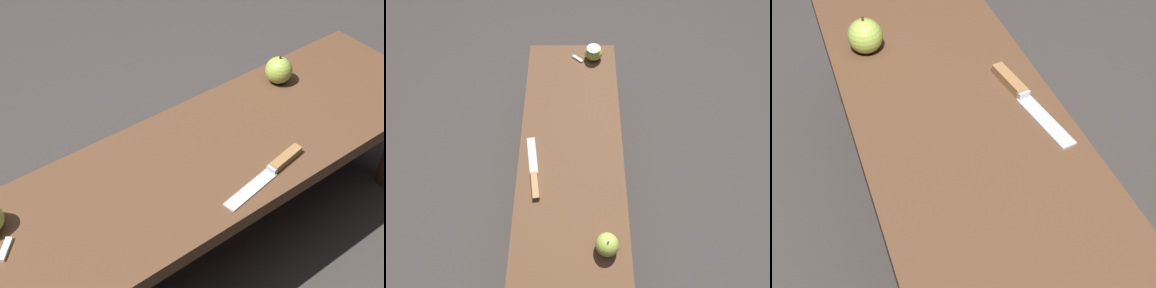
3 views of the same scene
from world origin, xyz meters
The scene contains 5 objects.
ground_plane centered at (0.00, 0.00, 0.00)m, with size 8.00×8.00×0.00m, color #383330.
wooden_bench centered at (0.00, 0.00, 0.31)m, with size 1.33×0.41×0.38m.
knife centered at (0.04, -0.14, 0.39)m, with size 0.27×0.07×0.02m.
apple_whole centered at (0.30, 0.12, 0.42)m, with size 0.08×0.08×0.09m.
apple_slice_near_knife centered at (-0.57, 0.03, 0.38)m, with size 0.05×0.05×0.01m.
Camera 1 is at (-0.67, -0.74, 1.29)m, focal length 50.00 mm.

